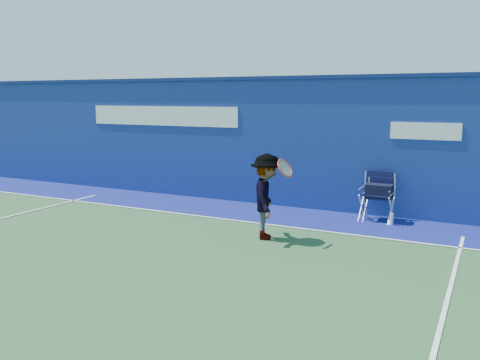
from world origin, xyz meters
The scene contains 8 objects.
ground centered at (0.00, 0.00, 0.00)m, with size 80.00×80.00×0.00m, color #2A502B.
stadium_wall centered at (0.00, 5.20, 1.55)m, with size 24.00×0.50×3.08m.
out_of_bounds_strip centered at (0.00, 4.10, 0.00)m, with size 24.00×1.80×0.01m, color navy.
court_lines centered at (0.00, 0.60, 0.01)m, with size 24.00×12.00×0.01m.
directors_chair_left centered at (2.75, 4.59, 0.32)m, with size 0.61×0.55×1.03m.
directors_chair_right centered at (2.81, 4.57, 0.38)m, with size 0.54×0.49×0.91m.
water_bottle centered at (3.13, 4.32, 0.13)m, with size 0.07×0.07×0.25m, color silver.
tennis_player centered at (1.23, 2.27, 0.79)m, with size 1.01×1.17×1.58m.
Camera 1 is at (4.90, -6.11, 2.61)m, focal length 38.00 mm.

